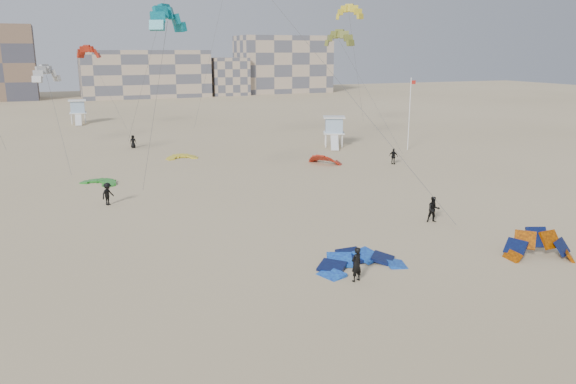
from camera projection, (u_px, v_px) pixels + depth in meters
name	position (u px, v px, depth m)	size (l,w,h in m)	color
ground	(336.00, 292.00, 28.39)	(320.00, 320.00, 0.00)	#CFB58B
kite_ground_blue	(360.00, 267.00, 31.68)	(4.86, 5.01, 1.08)	#1D81EA
kite_ground_orange	(539.00, 258.00, 33.04)	(4.07, 3.04, 2.69)	#D45B00
kite_ground_green	(100.00, 184.00, 51.44)	(3.28, 3.47, 0.48)	green
kite_ground_red_far	(325.00, 164.00, 60.57)	(3.49, 3.29, 1.68)	#B1210B
kite_ground_yellow	(182.00, 158.00, 63.56)	(3.20, 3.34, 0.66)	gold
kitesurfer_main	(356.00, 264.00, 29.49)	(0.69, 0.45, 1.89)	black
kitesurfer_b	(434.00, 209.00, 39.72)	(0.91, 0.71, 1.86)	black
kitesurfer_c	(108.00, 194.00, 44.16)	(1.16, 0.67, 1.80)	black
kitesurfer_d	(394.00, 156.00, 60.05)	(1.01, 0.42, 1.73)	black
kitesurfer_e	(133.00, 142.00, 70.17)	(0.79, 0.51, 1.61)	black
kitesurfer_f	(335.00, 123.00, 88.62)	(1.53, 0.49, 1.65)	black
kite_fly_teal_a	(168.00, 21.00, 41.49)	(5.06, 5.06, 14.31)	#0E9697
kite_fly_grey	(46.00, 75.00, 56.30)	(4.46, 11.69, 9.57)	silver
kite_fly_olive	(339.00, 40.00, 66.16)	(5.28, 12.59, 13.35)	olive
kite_fly_yellow	(349.00, 14.00, 76.79)	(8.98, 8.77, 16.98)	gold
kite_fly_red	(89.00, 53.00, 80.33)	(6.47, 7.60, 11.95)	#B1210B
lifeguard_tower_near	(334.00, 132.00, 71.15)	(3.55, 5.67, 3.80)	white
lifeguard_tower_far	(78.00, 112.00, 93.55)	(2.92, 5.41, 3.91)	white
flagpole	(410.00, 113.00, 68.04)	(0.71, 0.11, 8.72)	white
condo_mid	(144.00, 74.00, 147.19)	(32.00, 16.00, 12.00)	tan
condo_east	(283.00, 64.00, 163.24)	(26.00, 14.00, 16.00)	tan
condo_fill_right	(227.00, 76.00, 153.75)	(10.00, 10.00, 10.00)	tan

